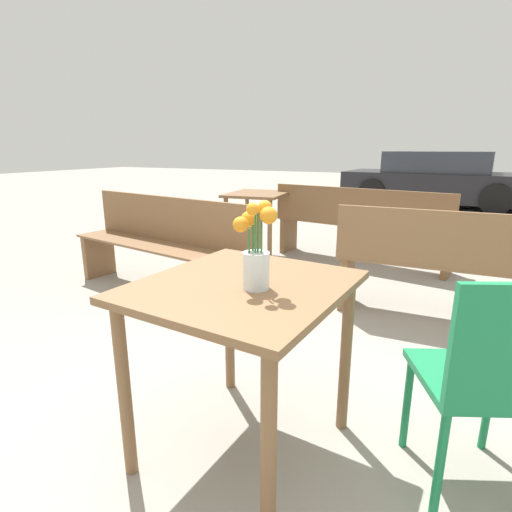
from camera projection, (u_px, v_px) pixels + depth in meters
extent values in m
plane|color=gray|center=(244.00, 447.00, 1.74)|extent=(40.00, 40.00, 0.00)
cube|color=brown|center=(243.00, 286.00, 1.55)|extent=(0.82, 0.88, 0.03)
cylinder|color=brown|center=(124.00, 392.00, 1.52)|extent=(0.05, 0.05, 0.73)
cylinder|color=brown|center=(268.00, 456.00, 1.20)|extent=(0.05, 0.05, 0.73)
cylinder|color=brown|center=(229.00, 325.00, 2.09)|extent=(0.05, 0.05, 0.73)
cylinder|color=brown|center=(346.00, 356.00, 1.78)|extent=(0.05, 0.05, 0.73)
cylinder|color=silver|center=(256.00, 270.00, 1.47)|extent=(0.10, 0.10, 0.14)
cylinder|color=silver|center=(256.00, 278.00, 1.47)|extent=(0.09, 0.09, 0.08)
cylinder|color=#337038|center=(261.00, 254.00, 1.43)|extent=(0.01, 0.01, 0.25)
sphere|color=orange|center=(269.00, 215.00, 1.38)|extent=(0.06, 0.06, 0.06)
cylinder|color=#337038|center=(258.00, 250.00, 1.45)|extent=(0.01, 0.01, 0.27)
sphere|color=orange|center=(265.00, 207.00, 1.43)|extent=(0.05, 0.05, 0.05)
cylinder|color=#337038|center=(253.00, 255.00, 1.47)|extent=(0.01, 0.01, 0.22)
sphere|color=orange|center=(249.00, 219.00, 1.46)|extent=(0.06, 0.06, 0.06)
cylinder|color=#337038|center=(249.00, 258.00, 1.45)|extent=(0.01, 0.01, 0.22)
sphere|color=orange|center=(241.00, 224.00, 1.41)|extent=(0.06, 0.06, 0.06)
cylinder|color=#337038|center=(255.00, 250.00, 1.44)|extent=(0.01, 0.01, 0.28)
sphere|color=orange|center=(253.00, 209.00, 1.37)|extent=(0.04, 0.04, 0.04)
cube|color=#197A47|center=(475.00, 379.00, 1.47)|extent=(0.53, 0.53, 0.03)
cylinder|color=#197A47|center=(407.00, 403.00, 1.70)|extent=(0.03, 0.03, 0.43)
cylinder|color=#197A47|center=(488.00, 405.00, 1.68)|extent=(0.03, 0.03, 0.43)
cylinder|color=#197A47|center=(440.00, 464.00, 1.37)|extent=(0.03, 0.03, 0.43)
cube|color=brown|center=(158.00, 246.00, 3.46)|extent=(1.97, 0.68, 0.02)
cube|color=brown|center=(170.00, 219.00, 3.53)|extent=(1.91, 0.36, 0.40)
cube|color=brown|center=(241.00, 292.00, 3.01)|extent=(0.11, 0.33, 0.43)
cube|color=brown|center=(99.00, 255.00, 4.03)|extent=(0.11, 0.33, 0.43)
cube|color=brown|center=(464.00, 265.00, 2.89)|extent=(1.80, 0.41, 0.02)
cube|color=brown|center=(469.00, 242.00, 2.69)|extent=(1.79, 0.09, 0.40)
cube|color=brown|center=(347.00, 280.00, 3.28)|extent=(0.07, 0.33, 0.43)
cube|color=brown|center=(361.00, 224.00, 4.46)|extent=(2.01, 0.66, 0.02)
cube|color=brown|center=(357.00, 207.00, 4.27)|extent=(1.96, 0.34, 0.40)
cube|color=brown|center=(289.00, 234.00, 5.03)|extent=(0.11, 0.33, 0.43)
cube|color=brown|center=(448.00, 256.00, 4.00)|extent=(0.11, 0.33, 0.43)
cube|color=brown|center=(258.00, 194.00, 4.64)|extent=(0.72, 0.83, 0.03)
cylinder|color=brown|center=(226.00, 230.00, 4.52)|extent=(0.05, 0.05, 0.73)
cylinder|color=brown|center=(270.00, 233.00, 4.35)|extent=(0.05, 0.05, 0.73)
cylinder|color=brown|center=(247.00, 220.00, 5.11)|extent=(0.05, 0.05, 0.73)
cylinder|color=brown|center=(286.00, 223.00, 4.94)|extent=(0.05, 0.05, 0.73)
cube|color=black|center=(435.00, 186.00, 8.94)|extent=(3.99, 1.94, 0.60)
cube|color=#2D333D|center=(438.00, 162.00, 8.81)|extent=(2.25, 1.67, 0.45)
cylinder|color=black|center=(372.00, 192.00, 8.93)|extent=(0.61, 0.23, 0.60)
cylinder|color=black|center=(388.00, 187.00, 10.22)|extent=(0.61, 0.23, 0.60)
cylinder|color=black|center=(496.00, 199.00, 7.74)|extent=(0.61, 0.23, 0.60)
cylinder|color=black|center=(497.00, 192.00, 9.03)|extent=(0.61, 0.23, 0.60)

